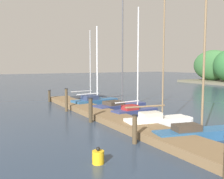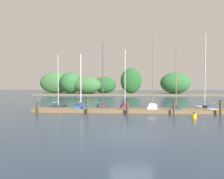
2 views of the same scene
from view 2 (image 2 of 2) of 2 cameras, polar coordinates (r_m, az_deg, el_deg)
name	(u,v)px [view 2 (image 2 of 2)]	position (r m, az deg, el deg)	size (l,w,h in m)	color
ground	(132,135)	(12.36, 5.39, -12.19)	(160.00, 160.00, 0.00)	#28384C
dock_pier	(129,110)	(21.51, 4.68, -5.75)	(19.83, 1.80, 0.35)	brown
far_shore	(110,85)	(52.79, -0.62, 1.32)	(45.63, 8.00, 6.92)	#66604C
sailboat_0	(58,106)	(25.06, -14.56, -4.49)	(1.48, 3.36, 6.27)	#232833
sailboat_1	(81,106)	(23.55, -8.56, -4.62)	(1.73, 3.93, 6.20)	#285684
sailboat_2	(103,106)	(23.97, -2.50, -4.61)	(2.03, 4.53, 7.73)	navy
sailboat_3	(125,107)	(23.42, 3.61, -4.69)	(1.12, 3.30, 6.74)	navy
sailboat_4	(153,107)	(23.02, 11.06, -4.74)	(1.55, 3.81, 8.38)	white
sailboat_5	(176,107)	(23.54, 17.10, -4.73)	(1.78, 4.10, 6.92)	#285684
sailboat_6	(205,107)	(24.67, 24.22, -4.28)	(1.48, 3.71, 8.29)	silver
mooring_piling_0	(37,108)	(22.25, -19.81, -4.71)	(0.24, 0.24, 1.03)	#3D3323
mooring_piling_1	(87,105)	(20.46, -6.75, -4.35)	(0.22, 0.22, 1.61)	#4C3D28
mooring_piling_2	(127,107)	(20.18, 4.22, -4.74)	(0.25, 0.25, 1.39)	#3D3323
mooring_piling_3	(174,108)	(20.65, 16.64, -4.92)	(0.22, 0.22, 1.21)	#4C3D28
mooring_piling_4	(221,108)	(21.99, 27.63, -4.41)	(0.26, 0.26, 1.38)	#4C3D28
channel_buoy_0	(194,116)	(18.86, 21.58, -6.77)	(0.39, 0.39, 0.57)	gold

